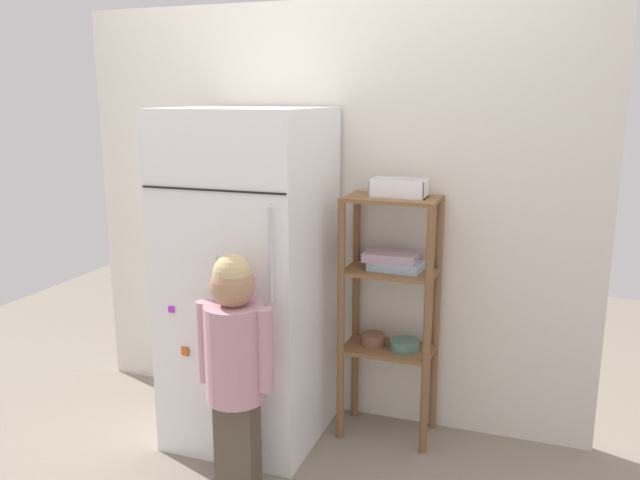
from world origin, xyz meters
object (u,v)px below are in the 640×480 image
refrigerator (250,277)px  pantry_shelf_unit (390,295)px  fruit_bin (401,190)px  child_standing (235,352)px

refrigerator → pantry_shelf_unit: (0.64, 0.20, -0.08)m
fruit_bin → child_standing: bearing=-126.2°
refrigerator → fruit_bin: refrigerator is taller
refrigerator → child_standing: 0.54m
pantry_shelf_unit → fruit_bin: fruit_bin is taller
child_standing → fruit_bin: fruit_bin is taller
refrigerator → pantry_shelf_unit: refrigerator is taller
fruit_bin → refrigerator: bearing=-162.6°
child_standing → pantry_shelf_unit: bearing=55.3°
refrigerator → pantry_shelf_unit: bearing=17.2°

